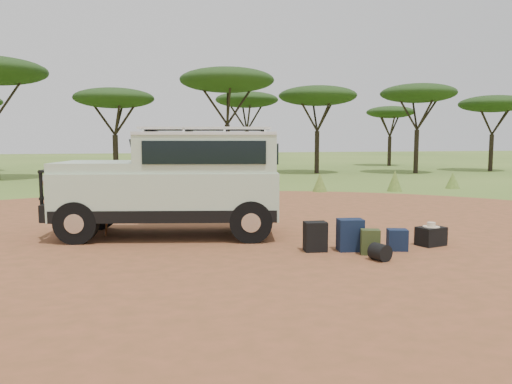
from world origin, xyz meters
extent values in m
plane|color=#507027|center=(0.00, 0.00, 0.00)|extent=(140.00, 140.00, 0.00)
cylinder|color=#975031|center=(0.00, 0.00, 0.00)|extent=(23.00, 23.00, 0.01)
cone|color=#507027|center=(-3.00, 9.20, 0.35)|extent=(0.60, 0.60, 0.70)
cone|color=#507027|center=(0.00, 8.80, 0.45)|extent=(0.60, 0.60, 0.90)
cone|color=#507027|center=(3.00, 8.40, 0.40)|extent=(0.60, 0.60, 0.80)
cone|color=#507027|center=(6.00, 9.10, 0.38)|extent=(0.60, 0.60, 0.75)
cone|color=#507027|center=(9.00, 8.50, 0.42)|extent=(0.60, 0.60, 0.85)
cone|color=#507027|center=(12.00, 8.90, 0.35)|extent=(0.60, 0.60, 0.70)
cylinder|color=black|center=(-2.00, 18.20, 1.17)|extent=(0.28, 0.28, 2.34)
ellipsoid|color=#163312|center=(-2.00, 18.20, 4.26)|extent=(4.20, 4.20, 1.05)
cylinder|color=black|center=(4.00, 17.80, 1.46)|extent=(0.28, 0.28, 2.93)
ellipsoid|color=#163312|center=(4.00, 17.80, 5.33)|extent=(5.20, 5.20, 1.30)
cylinder|color=black|center=(10.00, 19.50, 1.30)|extent=(0.28, 0.28, 2.61)
ellipsoid|color=#163312|center=(10.00, 19.50, 4.76)|extent=(4.80, 4.80, 1.20)
cylinder|color=black|center=(16.00, 18.00, 1.35)|extent=(0.28, 0.28, 2.70)
ellipsoid|color=#163312|center=(16.00, 18.00, 4.92)|extent=(4.60, 4.60, 1.15)
cylinder|color=black|center=(22.00, 18.60, 1.22)|extent=(0.28, 0.28, 2.43)
ellipsoid|color=#163312|center=(22.00, 18.60, 4.43)|extent=(4.40, 4.40, 1.10)
cylinder|color=black|center=(7.00, 25.50, 1.35)|extent=(0.28, 0.28, 2.70)
ellipsoid|color=#163312|center=(7.00, 25.50, 4.92)|extent=(4.50, 4.50, 1.12)
cylinder|color=black|center=(19.00, 26.50, 1.17)|extent=(0.28, 0.28, 2.34)
ellipsoid|color=#163312|center=(19.00, 26.50, 4.26)|extent=(3.80, 3.80, 0.95)
cube|color=beige|center=(-0.63, 1.37, 0.92)|extent=(4.93, 2.88, 0.98)
cube|color=black|center=(-0.63, 1.37, 0.55)|extent=(4.85, 2.90, 0.25)
cube|color=beige|center=(0.18, 1.18, 1.79)|extent=(3.20, 2.42, 0.77)
cube|color=silver|center=(0.18, 1.18, 2.21)|extent=(3.21, 2.45, 0.06)
cube|color=silver|center=(0.18, 1.18, 2.31)|extent=(2.96, 2.29, 0.05)
cube|color=beige|center=(-2.05, 1.69, 1.51)|extent=(2.06, 2.12, 0.21)
cube|color=black|center=(-1.20, 1.50, 1.83)|extent=(0.51, 1.56, 0.54)
cube|color=black|center=(-0.03, 0.28, 1.83)|extent=(2.39, 0.58, 0.46)
cube|color=black|center=(0.38, 2.09, 1.83)|extent=(2.39, 0.58, 0.46)
cube|color=black|center=(1.60, 0.86, 1.79)|extent=(0.39, 1.49, 0.42)
cube|color=black|center=(-2.94, 1.90, 0.62)|extent=(0.55, 1.85, 0.35)
cylinder|color=black|center=(-3.06, 1.92, 1.44)|extent=(0.37, 1.31, 0.07)
cylinder|color=black|center=(-3.06, 1.92, 0.89)|extent=(0.37, 1.31, 0.07)
cylinder|color=silver|center=(-3.15, 1.65, 1.23)|extent=(0.12, 0.24, 0.23)
cylinder|color=silver|center=(-3.02, 2.21, 1.23)|extent=(0.12, 0.24, 0.23)
cube|color=silver|center=(-3.02, 1.91, 0.74)|extent=(0.14, 0.43, 0.12)
cylinder|color=black|center=(-0.92, 2.36, 1.72)|extent=(0.10, 0.10, 0.85)
cylinder|color=black|center=(-2.52, 0.95, 0.43)|extent=(0.91, 0.47, 0.86)
cylinder|color=black|center=(-2.15, 2.56, 0.43)|extent=(0.91, 0.47, 0.86)
cylinder|color=black|center=(0.89, 0.17, 0.43)|extent=(0.91, 0.47, 0.86)
cylinder|color=black|center=(1.26, 1.79, 0.43)|extent=(0.91, 0.47, 0.86)
cylinder|color=brown|center=(-1.91, 1.52, 0.76)|extent=(0.21, 0.33, 1.53)
cube|color=black|center=(1.86, -0.91, 0.28)|extent=(0.44, 0.35, 0.56)
cube|color=#13213C|center=(2.51, -1.03, 0.30)|extent=(0.51, 0.40, 0.61)
cube|color=#33411E|center=(2.73, -1.41, 0.23)|extent=(0.40, 0.34, 0.46)
cube|color=#13213C|center=(3.38, -1.24, 0.20)|extent=(0.43, 0.37, 0.41)
cube|color=black|center=(4.25, -1.01, 0.19)|extent=(0.60, 0.49, 0.37)
cylinder|color=black|center=(2.67, -1.87, 0.15)|extent=(0.37, 0.37, 0.30)
cylinder|color=beige|center=(4.25, -1.01, 0.38)|extent=(0.32, 0.32, 0.01)
cylinder|color=beige|center=(4.25, -1.01, 0.43)|extent=(0.16, 0.16, 0.08)
camera|label=1|loc=(-1.55, -9.48, 2.08)|focal=35.00mm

